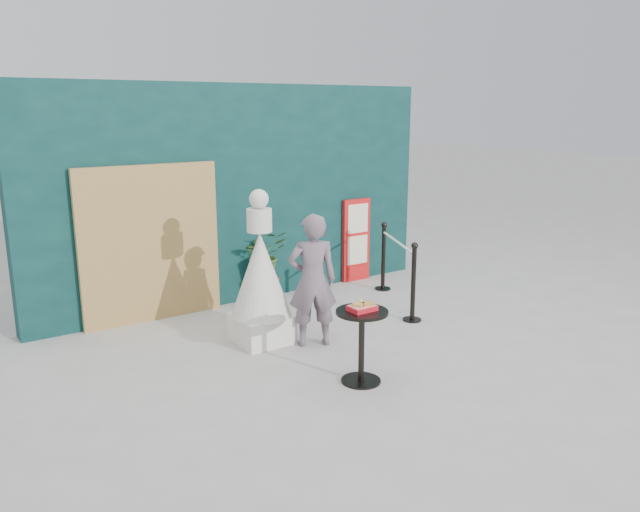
% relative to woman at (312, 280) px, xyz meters
% --- Properties ---
extents(ground, '(60.00, 60.00, 0.00)m').
position_rel_woman_xyz_m(ground, '(0.20, -1.05, -0.77)').
color(ground, '#ADAAA5').
rests_on(ground, ground).
extents(back_wall, '(6.00, 0.30, 3.00)m').
position_rel_woman_xyz_m(back_wall, '(0.20, 2.10, 0.73)').
color(back_wall, '#092929').
rests_on(back_wall, ground).
extents(bamboo_fence, '(1.80, 0.08, 2.00)m').
position_rel_woman_xyz_m(bamboo_fence, '(-1.20, 1.89, 0.23)').
color(bamboo_fence, tan).
rests_on(bamboo_fence, ground).
extents(woman, '(0.66, 0.56, 1.54)m').
position_rel_woman_xyz_m(woman, '(0.00, 0.00, 0.00)').
color(woman, slate).
rests_on(woman, ground).
extents(menu_board, '(0.50, 0.07, 1.30)m').
position_rel_woman_xyz_m(menu_board, '(2.10, 1.90, -0.12)').
color(menu_board, red).
rests_on(menu_board, ground).
extents(statue, '(0.70, 0.70, 1.80)m').
position_rel_woman_xyz_m(statue, '(-0.44, 0.41, -0.04)').
color(statue, white).
rests_on(statue, ground).
extents(cafe_table, '(0.52, 0.52, 0.75)m').
position_rel_woman_xyz_m(cafe_table, '(-0.16, -1.12, -0.27)').
color(cafe_table, black).
rests_on(cafe_table, ground).
extents(food_basket, '(0.26, 0.19, 0.11)m').
position_rel_woman_xyz_m(food_basket, '(-0.16, -1.11, 0.02)').
color(food_basket, red).
rests_on(food_basket, cafe_table).
extents(planter, '(0.60, 0.52, 1.02)m').
position_rel_woman_xyz_m(planter, '(0.35, 1.73, -0.18)').
color(planter, '#973F31').
rests_on(planter, ground).
extents(stanchion_barrier, '(0.84, 1.54, 1.03)m').
position_rel_woman_xyz_m(stanchion_barrier, '(1.82, 0.61, -0.28)').
color(stanchion_barrier, black).
rests_on(stanchion_barrier, ground).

